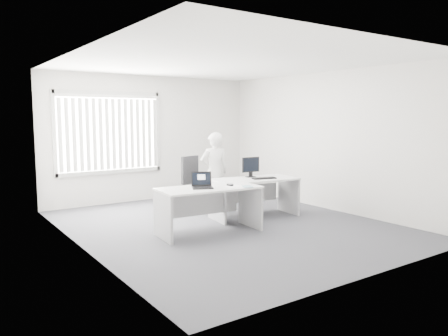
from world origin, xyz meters
TOP-DOWN VIEW (x-y plane):
  - ground at (0.00, 0.00)m, footprint 6.00×6.00m
  - wall_back at (0.00, 3.00)m, footprint 5.00×0.02m
  - wall_front at (0.00, -3.00)m, footprint 5.00×0.02m
  - wall_left at (-2.50, 0.00)m, footprint 0.02×6.00m
  - wall_right at (2.50, 0.00)m, footprint 0.02×6.00m
  - ceiling at (0.00, 0.00)m, footprint 5.00×6.00m
  - window at (-1.00, 2.96)m, footprint 2.32×0.06m
  - blinds at (-1.00, 2.90)m, footprint 2.20×0.10m
  - desk_near at (-0.53, -0.25)m, footprint 1.71×0.91m
  - desk_far at (0.80, 0.23)m, footprint 1.69×0.96m
  - office_chair at (0.25, 1.46)m, footprint 0.76×0.76m
  - person at (0.47, 1.10)m, footprint 0.65×0.51m
  - laptop at (-0.68, -0.29)m, footprint 0.42×0.40m
  - paper_sheet at (-0.14, -0.39)m, footprint 0.33×0.27m
  - mouse at (-0.16, -0.32)m, footprint 0.07×0.11m
  - booklet at (0.01, -0.57)m, footprint 0.21×0.24m
  - keyboard at (0.92, 0.09)m, footprint 0.48×0.25m
  - monitor at (0.86, 0.43)m, footprint 0.39×0.14m

SIDE VIEW (x-z plane):
  - ground at x=0.00m, z-range 0.00..0.00m
  - office_chair at x=0.25m, z-range -0.21..0.88m
  - desk_far at x=0.80m, z-range 0.16..0.90m
  - desk_near at x=-0.53m, z-range 0.17..0.92m
  - keyboard at x=0.92m, z-range 0.73..0.75m
  - paper_sheet at x=-0.14m, z-range 0.75..0.75m
  - booklet at x=0.01m, z-range 0.75..0.76m
  - mouse at x=-0.16m, z-range 0.75..0.80m
  - person at x=0.47m, z-range 0.00..1.58m
  - laptop at x=-0.68m, z-range 0.75..1.01m
  - monitor at x=0.86m, z-range 0.73..1.12m
  - wall_back at x=0.00m, z-range 0.00..2.80m
  - wall_front at x=0.00m, z-range 0.00..2.80m
  - wall_left at x=-2.50m, z-range 0.00..2.80m
  - wall_right at x=2.50m, z-range 0.00..2.80m
  - blinds at x=-1.00m, z-range 0.77..2.27m
  - window at x=-1.00m, z-range 0.67..2.43m
  - ceiling at x=0.00m, z-range 2.79..2.81m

